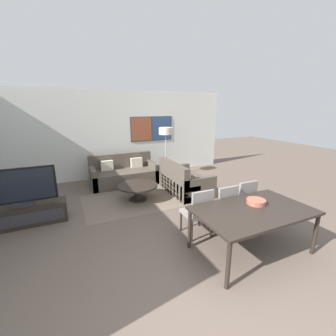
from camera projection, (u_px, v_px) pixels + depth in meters
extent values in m
plane|color=brown|center=(238.00, 313.00, 2.57)|extent=(24.00, 24.00, 0.00)
cube|color=silver|center=(118.00, 135.00, 7.35)|extent=(7.75, 0.06, 2.80)
cube|color=#2D2D33|center=(152.00, 129.00, 7.76)|extent=(1.51, 0.01, 0.83)
cube|color=brown|center=(142.00, 129.00, 7.60)|extent=(0.71, 0.02, 0.79)
cube|color=navy|center=(162.00, 128.00, 7.90)|extent=(0.71, 0.02, 0.79)
cube|color=#706051|center=(138.00, 200.00, 5.70)|extent=(2.66, 1.70, 0.01)
cube|color=black|center=(25.00, 215.00, 4.46)|extent=(1.53, 0.43, 0.41)
cube|color=#2D2D33|center=(24.00, 220.00, 4.26)|extent=(1.41, 0.01, 0.23)
cube|color=#2D2D33|center=(23.00, 204.00, 4.39)|extent=(0.36, 0.20, 0.05)
cube|color=#2D2D33|center=(23.00, 201.00, 4.38)|extent=(0.06, 0.03, 0.08)
cube|color=black|center=(20.00, 185.00, 4.29)|extent=(1.27, 0.04, 0.69)
cube|color=black|center=(20.00, 186.00, 4.27)|extent=(1.18, 0.01, 0.62)
cube|color=#51473D|center=(124.00, 177.00, 6.86)|extent=(1.96, 0.95, 0.42)
cube|color=#51473D|center=(121.00, 167.00, 7.14)|extent=(1.96, 0.16, 0.87)
cube|color=#51473D|center=(93.00, 178.00, 6.47)|extent=(0.14, 0.95, 0.60)
cube|color=#51473D|center=(152.00, 171.00, 7.20)|extent=(0.14, 0.95, 0.60)
cube|color=beige|center=(107.00, 166.00, 6.76)|extent=(0.36, 0.12, 0.30)
cube|color=beige|center=(136.00, 163.00, 7.13)|extent=(0.36, 0.12, 0.30)
cube|color=#51473D|center=(186.00, 184.00, 6.20)|extent=(0.95, 1.52, 0.42)
cube|color=#51473D|center=(173.00, 178.00, 5.98)|extent=(0.16, 1.52, 0.87)
cube|color=#51473D|center=(199.00, 189.00, 5.57)|extent=(0.95, 0.14, 0.60)
cube|color=#51473D|center=(175.00, 175.00, 6.78)|extent=(0.95, 0.14, 0.60)
cube|color=beige|center=(185.00, 176.00, 5.72)|extent=(0.12, 0.36, 0.30)
cylinder|color=black|center=(138.00, 199.00, 5.70)|extent=(0.45, 0.45, 0.03)
cylinder|color=black|center=(138.00, 193.00, 5.66)|extent=(0.18, 0.18, 0.36)
cylinder|color=black|center=(138.00, 185.00, 5.61)|extent=(0.99, 0.99, 0.04)
cube|color=black|center=(253.00, 210.00, 3.51)|extent=(1.83, 1.09, 0.04)
cylinder|color=black|center=(228.00, 265.00, 2.83)|extent=(0.06, 0.06, 0.70)
cylinder|color=black|center=(315.00, 234.00, 3.52)|extent=(0.06, 0.06, 0.70)
cylinder|color=black|center=(190.00, 229.00, 3.68)|extent=(0.06, 0.06, 0.70)
cylinder|color=black|center=(266.00, 209.00, 4.37)|extent=(0.06, 0.06, 0.70)
cube|color=gray|center=(196.00, 213.00, 4.09)|extent=(0.46, 0.46, 0.06)
cube|color=gray|center=(203.00, 204.00, 3.84)|extent=(0.42, 0.05, 0.46)
cylinder|color=black|center=(192.00, 231.00, 3.89)|extent=(0.04, 0.04, 0.39)
cylinder|color=black|center=(211.00, 226.00, 4.05)|extent=(0.04, 0.04, 0.39)
cylinder|color=black|center=(181.00, 221.00, 4.24)|extent=(0.04, 0.04, 0.39)
cylinder|color=black|center=(199.00, 217.00, 4.40)|extent=(0.04, 0.04, 0.39)
cube|color=gray|center=(220.00, 208.00, 4.29)|extent=(0.46, 0.46, 0.06)
cube|color=gray|center=(228.00, 199.00, 4.04)|extent=(0.42, 0.05, 0.46)
cylinder|color=black|center=(217.00, 225.00, 4.09)|extent=(0.04, 0.04, 0.39)
cylinder|color=black|center=(235.00, 221.00, 4.25)|extent=(0.04, 0.04, 0.39)
cylinder|color=black|center=(205.00, 216.00, 4.44)|extent=(0.04, 0.04, 0.39)
cylinder|color=black|center=(221.00, 212.00, 4.60)|extent=(0.04, 0.04, 0.39)
cube|color=gray|center=(239.00, 202.00, 4.56)|extent=(0.46, 0.46, 0.06)
cube|color=gray|center=(248.00, 193.00, 4.31)|extent=(0.42, 0.05, 0.46)
cylinder|color=black|center=(238.00, 218.00, 4.36)|extent=(0.04, 0.04, 0.39)
cylinder|color=black|center=(253.00, 214.00, 4.53)|extent=(0.04, 0.04, 0.39)
cylinder|color=black|center=(224.00, 210.00, 4.71)|extent=(0.04, 0.04, 0.39)
cylinder|color=black|center=(239.00, 206.00, 4.88)|extent=(0.04, 0.04, 0.39)
cylinder|color=#995642|center=(256.00, 202.00, 3.69)|extent=(0.31, 0.31, 0.08)
torus|color=#995642|center=(256.00, 200.00, 3.68)|extent=(0.31, 0.31, 0.02)
cylinder|color=#2D2D33|center=(166.00, 177.00, 7.56)|extent=(0.28, 0.28, 0.02)
cylinder|color=#B7B7BC|center=(166.00, 156.00, 7.37)|extent=(0.03, 0.03, 1.40)
cylinder|color=beige|center=(166.00, 131.00, 7.16)|extent=(0.44, 0.44, 0.22)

